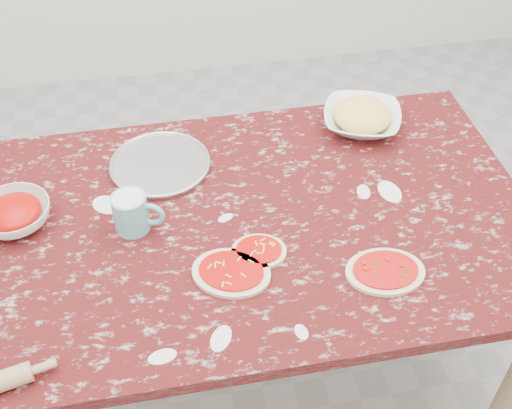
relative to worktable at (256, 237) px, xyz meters
The scene contains 9 objects.
ground 0.67m from the worktable, ahead, with size 4.00×4.00×0.00m, color gray.
worktable is the anchor object (origin of this frame).
pizza_tray 0.38m from the worktable, 132.58° to the left, with size 0.31×0.31×0.01m, color #B2B2B7.
sauce_bowl 0.69m from the worktable, behind, with size 0.21×0.21×0.06m, color white.
cheese_bowl 0.56m from the worktable, 39.85° to the left, with size 0.25×0.25×0.06m, color white.
flour_mug 0.37m from the worktable, behind, with size 0.14×0.10×0.11m.
pizza_left 0.24m from the worktable, 117.60° to the right, with size 0.26×0.23×0.02m.
pizza_mid 0.17m from the worktable, 97.44° to the right, with size 0.17×0.15×0.02m.
pizza_right 0.41m from the worktable, 42.33° to the right, with size 0.22×0.18×0.02m.
Camera 1 is at (-0.24, -1.28, 2.07)m, focal length 45.38 mm.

